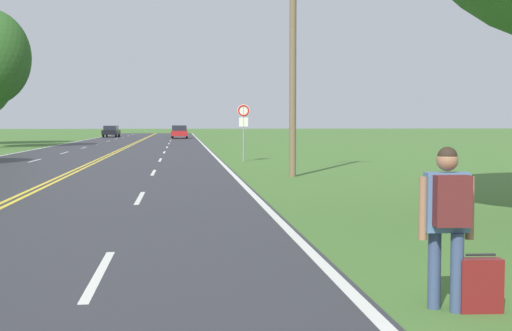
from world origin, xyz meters
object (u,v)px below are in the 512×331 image
at_px(traffic_sign, 244,118).
at_px(hitchhiker_person, 448,211).
at_px(suitcase, 480,285).
at_px(car_red_van_approaching, 180,131).
at_px(car_black_sedan_mid_near, 111,131).

bearing_deg(traffic_sign, hitchhiker_person, -90.76).
bearing_deg(suitcase, hitchhiker_person, 82.54).
height_order(hitchhiker_person, traffic_sign, traffic_sign).
bearing_deg(car_red_van_approaching, suitcase, 3.17).
bearing_deg(car_red_van_approaching, hitchhiker_person, 2.92).
bearing_deg(car_red_van_approaching, traffic_sign, 4.52).
bearing_deg(suitcase, car_black_sedan_mid_near, 10.98).
distance_m(hitchhiker_person, car_red_van_approaching, 76.52).
xyz_separation_m(hitchhiker_person, traffic_sign, (0.36, 27.46, 1.07)).
bearing_deg(suitcase, car_red_van_approaching, 5.43).
distance_m(suitcase, traffic_sign, 27.58).
relative_size(suitcase, car_red_van_approaching, 0.13).
bearing_deg(traffic_sign, suitcase, -90.07).
bearing_deg(traffic_sign, car_red_van_approaching, 93.69).
height_order(hitchhiker_person, suitcase, hitchhiker_person).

